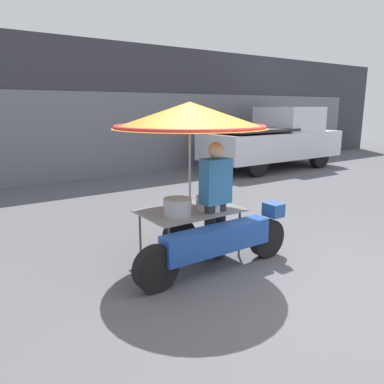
# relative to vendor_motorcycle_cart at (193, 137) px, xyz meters

# --- Properties ---
(ground_plane) EXTENTS (36.00, 36.00, 0.00)m
(ground_plane) POSITION_rel_vendor_motorcycle_cart_xyz_m (0.51, -1.16, -1.61)
(ground_plane) COLOR #56565B
(shopfront_building) EXTENTS (28.00, 2.06, 3.79)m
(shopfront_building) POSITION_rel_vendor_motorcycle_cart_xyz_m (0.51, 7.39, 0.27)
(shopfront_building) COLOR #38383D
(shopfront_building) RESTS_ON ground
(vendor_motorcycle_cart) EXTENTS (2.24, 1.95, 2.05)m
(vendor_motorcycle_cart) POSITION_rel_vendor_motorcycle_cart_xyz_m (0.00, 0.00, 0.00)
(vendor_motorcycle_cart) COLOR black
(vendor_motorcycle_cart) RESTS_ON ground
(vendor_person) EXTENTS (0.38, 0.22, 1.56)m
(vendor_person) POSITION_rel_vendor_motorcycle_cart_xyz_m (0.22, -0.19, -0.74)
(vendor_person) COLOR #2D2D33
(vendor_person) RESTS_ON ground
(pickup_truck) EXTENTS (4.80, 1.90, 1.99)m
(pickup_truck) POSITION_rel_vendor_motorcycle_cart_xyz_m (6.56, 4.68, -0.66)
(pickup_truck) COLOR black
(pickup_truck) RESTS_ON ground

